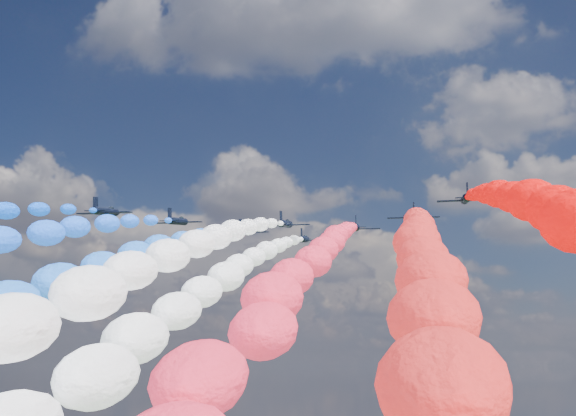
# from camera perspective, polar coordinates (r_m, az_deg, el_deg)

# --- Properties ---
(jet_0) EXTENTS (9.79, 13.43, 5.05)m
(jet_0) POSITION_cam_1_polar(r_m,az_deg,el_deg) (137.31, -14.26, -0.27)
(jet_0) COLOR black
(jet_1) EXTENTS (9.97, 13.56, 5.05)m
(jet_1) POSITION_cam_1_polar(r_m,az_deg,el_deg) (143.67, -8.77, -1.05)
(jet_1) COLOR black
(jet_2) EXTENTS (9.81, 13.44, 5.05)m
(jet_2) POSITION_cam_1_polar(r_m,az_deg,el_deg) (152.87, -3.39, -1.86)
(jet_2) COLOR black
(trail_2) EXTENTS (5.46, 126.76, 39.65)m
(trail_2) POSITION_cam_1_polar(r_m,az_deg,el_deg) (87.68, -13.23, -5.55)
(trail_2) COLOR blue
(jet_3) EXTENTS (10.04, 13.61, 5.05)m
(jet_3) POSITION_cam_1_polar(r_m,az_deg,el_deg) (144.73, -0.21, -1.28)
(jet_3) COLOR black
(trail_3) EXTENTS (5.46, 126.76, 39.65)m
(trail_3) POSITION_cam_1_polar(r_m,az_deg,el_deg) (78.26, -8.45, -4.94)
(trail_3) COLOR white
(jet_4) EXTENTS (10.09, 13.65, 5.05)m
(jet_4) POSITION_cam_1_polar(r_m,az_deg,el_deg) (162.29, 1.29, -2.50)
(jet_4) COLOR black
(trail_4) EXTENTS (5.46, 126.76, 39.65)m
(trail_4) POSITION_cam_1_polar(r_m,az_deg,el_deg) (95.39, -4.41, -6.38)
(trail_4) COLOR white
(jet_5) EXTENTS (10.62, 14.02, 5.05)m
(jet_5) POSITION_cam_1_polar(r_m,az_deg,el_deg) (149.30, 5.44, -1.57)
(jet_5) COLOR black
(trail_5) EXTENTS (5.46, 126.76, 39.65)m
(trail_5) POSITION_cam_1_polar(r_m,az_deg,el_deg) (81.42, 2.27, -5.36)
(trail_5) COLOR #F22744
(jet_6) EXTENTS (10.32, 13.81, 5.05)m
(jet_6) POSITION_cam_1_polar(r_m,az_deg,el_deg) (139.29, 9.89, -0.65)
(jet_6) COLOR black
(trail_6) EXTENTS (5.46, 126.76, 39.65)m
(trail_6) POSITION_cam_1_polar(r_m,az_deg,el_deg) (71.02, 10.55, -4.11)
(trail_6) COLOR red
(jet_7) EXTENTS (10.06, 13.62, 5.05)m
(jet_7) POSITION_cam_1_polar(r_m,az_deg,el_deg) (126.79, 13.95, 0.71)
(jet_7) COLOR black
(trail_7) EXTENTS (5.46, 126.76, 39.65)m
(trail_7) POSITION_cam_1_polar(r_m,az_deg,el_deg) (58.87, 19.49, -1.90)
(trail_7) COLOR red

